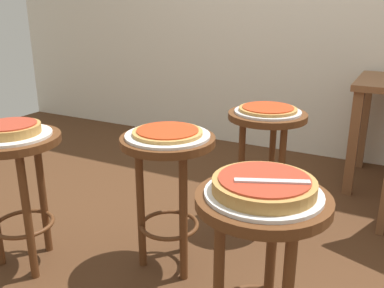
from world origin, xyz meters
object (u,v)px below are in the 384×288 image
(serving_plate_leftside, at_px, (168,135))
(serving_plate_rear, at_px, (268,112))
(pizza_middle, at_px, (10,129))
(stool_rear, at_px, (266,141))
(pizza_foreground, at_px, (264,185))
(pizza_leftside, at_px, (168,132))
(serving_plate_middle, at_px, (11,135))
(stool_foreground, at_px, (261,241))
(stool_leftside, at_px, (168,170))
(pizza_server_knife, at_px, (272,181))
(stool_middle, at_px, (16,170))
(pizza_rear, at_px, (268,109))
(serving_plate_foreground, at_px, (263,194))

(serving_plate_leftside, height_order, serving_plate_rear, same)
(pizza_middle, relative_size, stool_rear, 0.40)
(pizza_middle, distance_m, serving_plate_rear, 1.26)
(pizza_foreground, height_order, stool_rear, pizza_foreground)
(pizza_leftside, bearing_deg, serving_plate_middle, -153.03)
(stool_foreground, xyz_separation_m, stool_leftside, (-0.56, 0.37, 0.00))
(pizza_leftside, xyz_separation_m, pizza_server_knife, (0.59, -0.39, 0.04))
(pizza_foreground, relative_size, stool_middle, 0.49)
(stool_rear, bearing_deg, stool_middle, -133.16)
(stool_rear, distance_m, pizza_rear, 0.18)
(pizza_server_knife, bearing_deg, serving_plate_foreground, 122.78)
(pizza_foreground, bearing_deg, pizza_leftside, 146.42)
(stool_leftside, distance_m, pizza_leftside, 0.18)
(pizza_leftside, bearing_deg, pizza_server_knife, -33.59)
(stool_middle, height_order, stool_leftside, same)
(serving_plate_foreground, height_order, pizza_foreground, pizza_foreground)
(stool_foreground, height_order, serving_plate_rear, serving_plate_rear)
(serving_plate_foreground, height_order, pizza_leftside, pizza_leftside)
(pizza_foreground, height_order, stool_middle, pizza_foreground)
(serving_plate_foreground, height_order, pizza_server_knife, pizza_server_knife)
(serving_plate_foreground, height_order, stool_rear, serving_plate_foreground)
(pizza_foreground, height_order, pizza_server_knife, pizza_server_knife)
(serving_plate_rear, bearing_deg, stool_middle, -133.16)
(serving_plate_foreground, relative_size, serving_plate_leftside, 0.97)
(serving_plate_leftside, bearing_deg, pizza_rear, 67.46)
(stool_middle, distance_m, stool_rear, 1.26)
(stool_foreground, distance_m, pizza_server_knife, 0.22)
(stool_leftside, height_order, serving_plate_leftside, serving_plate_leftside)
(pizza_foreground, xyz_separation_m, serving_plate_rear, (-0.31, 0.98, -0.03))
(serving_plate_leftside, bearing_deg, pizza_foreground, -33.58)
(stool_foreground, distance_m, stool_rear, 1.03)
(serving_plate_leftside, bearing_deg, stool_rear, 67.46)
(pizza_middle, bearing_deg, serving_plate_leftside, 26.97)
(serving_plate_foreground, relative_size, stool_rear, 0.56)
(pizza_foreground, height_order, pizza_rear, pizza_foreground)
(stool_leftside, bearing_deg, serving_plate_middle, -153.03)
(serving_plate_foreground, xyz_separation_m, stool_rear, (-0.31, 0.98, -0.16))
(stool_foreground, relative_size, pizza_foreground, 2.05)
(serving_plate_leftside, bearing_deg, stool_foreground, -33.58)
(stool_rear, distance_m, serving_plate_rear, 0.16)
(stool_foreground, height_order, stool_middle, same)
(stool_leftside, distance_m, pizza_server_knife, 0.74)
(serving_plate_foreground, distance_m, stool_leftside, 0.69)
(pizza_foreground, relative_size, pizza_rear, 1.03)
(serving_plate_foreground, bearing_deg, stool_foreground, 180.00)
(stool_middle, bearing_deg, stool_leftside, 26.97)
(pizza_foreground, xyz_separation_m, pizza_middle, (-1.17, 0.06, 0.00))
(stool_middle, height_order, pizza_middle, pizza_middle)
(stool_foreground, distance_m, serving_plate_rear, 1.04)
(pizza_rear, bearing_deg, pizza_middle, -133.16)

